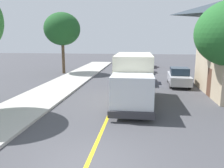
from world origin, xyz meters
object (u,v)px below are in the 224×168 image
at_px(box_truck, 133,77).
at_px(street_tree_down_block, 62,29).
at_px(parked_car_furthest, 142,58).
at_px(parked_car_mid, 143,66).
at_px(parked_van_across, 179,77).
at_px(parked_car_far, 147,62).
at_px(parked_car_near, 142,75).

relative_size(box_truck, street_tree_down_block, 0.97).
bearing_deg(parked_car_furthest, parked_car_mid, -89.53).
xyz_separation_m(parked_car_mid, parked_van_across, (3.28, -8.45, 0.00)).
bearing_deg(parked_car_mid, street_tree_down_block, -166.75).
bearing_deg(parked_car_mid, parked_car_far, 83.86).
distance_m(box_truck, street_tree_down_block, 15.91).
height_order(box_truck, parked_car_near, box_truck).
distance_m(parked_car_near, parked_car_mid, 7.42).
bearing_deg(street_tree_down_block, parked_car_furthest, 57.33).
height_order(parked_car_far, street_tree_down_block, street_tree_down_block).
bearing_deg(parked_car_far, parked_car_furthest, 95.87).
relative_size(box_truck, parked_car_furthest, 1.63).
distance_m(parked_car_mid, parked_van_across, 9.06).
bearing_deg(parked_car_far, box_truck, -93.59).
distance_m(parked_car_far, parked_car_furthest, 7.10).
bearing_deg(parked_car_furthest, parked_van_across, -80.95).
height_order(parked_car_mid, parked_van_across, same).
distance_m(box_truck, parked_van_across, 7.55).
relative_size(parked_car_near, street_tree_down_block, 0.60).
bearing_deg(parked_van_across, box_truck, -121.88).
relative_size(parked_car_mid, parked_car_furthest, 1.00).
distance_m(parked_car_near, parked_van_across, 3.54).
xyz_separation_m(parked_car_mid, street_tree_down_block, (-9.82, -2.31, 4.62)).
bearing_deg(parked_car_far, parked_van_across, -79.40).
height_order(box_truck, street_tree_down_block, street_tree_down_block).
relative_size(parked_car_near, parked_car_far, 0.99).
xyz_separation_m(parked_car_near, parked_car_furthest, (-0.00, 20.25, 0.00)).
relative_size(parked_van_across, street_tree_down_block, 0.60).
xyz_separation_m(parked_car_mid, parked_car_far, (0.62, 5.77, 0.00)).
bearing_deg(parked_car_near, parked_car_far, 86.85).
distance_m(box_truck, parked_car_near, 7.47).
relative_size(parked_car_near, parked_car_mid, 1.00).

